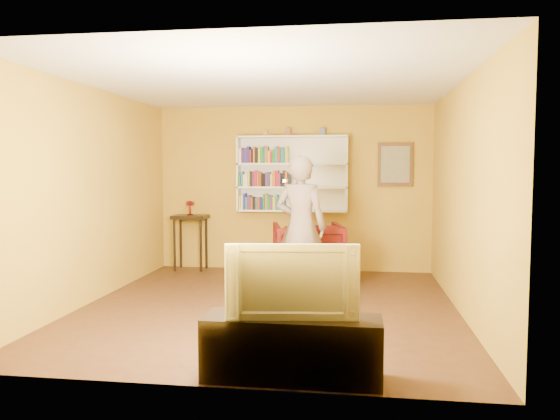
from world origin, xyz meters
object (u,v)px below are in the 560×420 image
at_px(bookshelf, 293,174).
at_px(console_table, 190,225).
at_px(tv_cabinet, 292,348).
at_px(person, 301,227).
at_px(ruby_lustre, 190,205).
at_px(armchair, 308,254).
at_px(television, 292,280).

bearing_deg(bookshelf, console_table, -174.60).
bearing_deg(bookshelf, tv_cabinet, -83.27).
height_order(console_table, person, person).
distance_m(person, tv_cabinet, 2.89).
relative_size(console_table, ruby_lustre, 3.84).
xyz_separation_m(bookshelf, person, (0.33, -1.86, -0.67)).
bearing_deg(armchair, console_table, -35.63).
xyz_separation_m(tv_cabinet, television, (0.00, 0.00, 0.55)).
relative_size(bookshelf, television, 1.74).
relative_size(console_table, tv_cabinet, 0.64).
distance_m(armchair, person, 0.94).
height_order(ruby_lustre, person, person).
distance_m(bookshelf, ruby_lustre, 1.77).
xyz_separation_m(armchair, television, (0.20, -3.61, 0.35)).
xyz_separation_m(armchair, tv_cabinet, (0.20, -3.61, -0.20)).
relative_size(bookshelf, ruby_lustre, 7.55).
bearing_deg(armchair, person, 76.38).
bearing_deg(person, armchair, -80.12).
xyz_separation_m(bookshelf, ruby_lustre, (-1.69, -0.16, -0.51)).
bearing_deg(tv_cabinet, television, 0.00).
relative_size(armchair, television, 0.96).
bearing_deg(television, console_table, 109.57).
height_order(bookshelf, tv_cabinet, bookshelf).
bearing_deg(ruby_lustre, television, -63.54).
relative_size(ruby_lustre, armchair, 0.24).
relative_size(console_table, armchair, 0.92).
xyz_separation_m(bookshelf, tv_cabinet, (0.55, -4.66, -1.34)).
bearing_deg(television, bookshelf, 89.84).
height_order(tv_cabinet, television, television).
bearing_deg(person, ruby_lustre, -28.69).
bearing_deg(tv_cabinet, person, 94.51).
distance_m(bookshelf, television, 4.76).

